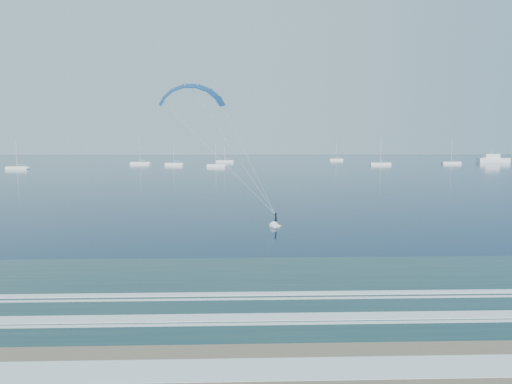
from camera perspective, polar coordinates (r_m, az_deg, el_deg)
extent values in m
plane|color=#072744|center=(21.57, -13.68, -20.56)|extent=(900.00, 900.00, 0.00)
cube|color=#1E423F|center=(28.83, -10.34, -13.52)|extent=(600.00, 22.00, 0.03)
cube|color=white|center=(22.88, -12.87, -18.83)|extent=(600.00, 0.90, 0.07)
cube|color=white|center=(26.51, -11.17, -15.26)|extent=(600.00, 1.10, 0.07)
cube|color=white|center=(30.23, -9.91, -12.55)|extent=(600.00, 0.70, 0.07)
cube|color=white|center=(21.09, -13.99, -20.89)|extent=(600.00, 2.00, 0.02)
cube|color=yellow|center=(54.29, 2.49, -4.22)|extent=(1.23, 0.40, 0.07)
imported|color=black|center=(54.16, 2.49, -3.39)|extent=(0.41, 0.58, 1.52)
cone|color=white|center=(53.00, 2.43, -4.42)|extent=(1.31, 1.74, 1.10)
cube|color=white|center=(283.83, 27.51, 3.54)|extent=(16.94, 4.52, 2.49)
cube|color=white|center=(283.29, 27.36, 4.02)|extent=(7.91, 3.61, 2.26)
cylinder|color=silver|center=(283.25, 27.38, 4.45)|extent=(0.16, 0.16, 2.00)
cube|color=white|center=(203.16, -27.68, 2.68)|extent=(8.30, 2.40, 1.20)
cylinder|color=silver|center=(202.99, -27.76, 4.28)|extent=(0.18, 0.18, 10.14)
cylinder|color=silver|center=(202.58, -27.39, 3.08)|extent=(2.60, 0.12, 0.12)
cube|color=white|center=(234.50, -14.29, 3.51)|extent=(9.51, 2.40, 1.20)
cylinder|color=silver|center=(234.34, -14.33, 5.09)|extent=(0.18, 0.18, 11.75)
cylinder|color=silver|center=(234.19, -14.01, 3.86)|extent=(2.60, 0.12, 0.12)
cube|color=white|center=(253.63, -3.96, 3.84)|extent=(9.57, 2.40, 1.20)
cylinder|color=silver|center=(253.49, -3.97, 5.29)|extent=(0.18, 0.18, 11.59)
cylinder|color=silver|center=(253.54, -3.69, 4.16)|extent=(2.60, 0.12, 0.12)
cube|color=white|center=(201.54, -5.03, 3.31)|extent=(7.95, 2.40, 1.20)
cylinder|color=silver|center=(201.37, -5.05, 4.89)|extent=(0.18, 0.18, 9.94)
cylinder|color=silver|center=(201.42, -4.70, 3.71)|extent=(2.60, 0.12, 0.12)
cube|color=white|center=(286.08, 10.00, 4.00)|extent=(7.99, 2.40, 1.20)
cylinder|color=silver|center=(285.96, 10.01, 5.09)|extent=(0.18, 0.18, 9.77)
cylinder|color=silver|center=(286.28, 10.24, 4.27)|extent=(2.60, 0.12, 0.12)
cube|color=white|center=(227.18, 15.28, 3.41)|extent=(9.76, 2.40, 1.20)
cylinder|color=silver|center=(227.02, 15.33, 5.07)|extent=(0.18, 0.18, 11.98)
cylinder|color=silver|center=(227.49, 15.58, 3.76)|extent=(2.60, 0.12, 0.12)
cube|color=white|center=(251.87, 23.22, 3.37)|extent=(9.45, 2.40, 1.20)
cylinder|color=silver|center=(251.73, 23.28, 4.83)|extent=(0.18, 0.18, 11.65)
cylinder|color=silver|center=(252.34, 23.48, 3.68)|extent=(2.60, 0.12, 0.12)
cube|color=white|center=(218.79, -10.24, 3.44)|extent=(8.15, 2.40, 1.20)
cylinder|color=silver|center=(218.64, -10.27, 4.85)|extent=(0.18, 0.18, 9.57)
cylinder|color=silver|center=(218.56, -9.93, 3.81)|extent=(2.60, 0.12, 0.12)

